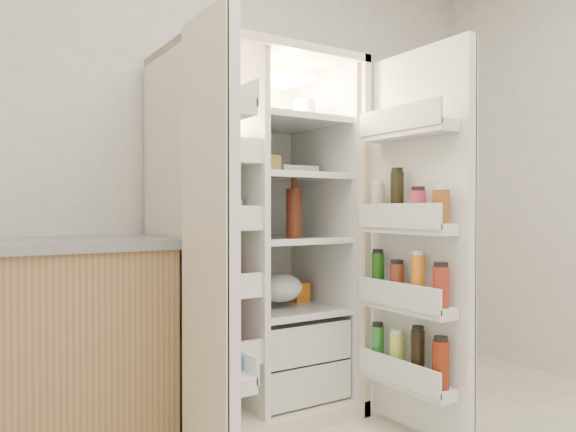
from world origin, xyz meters
TOP-DOWN VIEW (x-y plane):
  - wall_back at (0.00, 2.00)m, footprint 4.00×0.02m
  - refrigerator at (0.12, 1.65)m, footprint 0.92×0.70m
  - freezer_door at (-0.39, 1.05)m, footprint 0.15×0.40m
  - fridge_door at (0.59, 0.96)m, footprint 0.17×0.58m
  - kitchen_counter at (-0.99, 1.69)m, footprint 1.25×0.66m

SIDE VIEW (x-z plane):
  - kitchen_counter at x=-0.99m, z-range 0.00..0.91m
  - refrigerator at x=0.12m, z-range -0.16..1.64m
  - fridge_door at x=0.59m, z-range 0.01..1.73m
  - freezer_door at x=-0.39m, z-range 0.03..1.75m
  - wall_back at x=0.00m, z-range 0.00..2.70m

